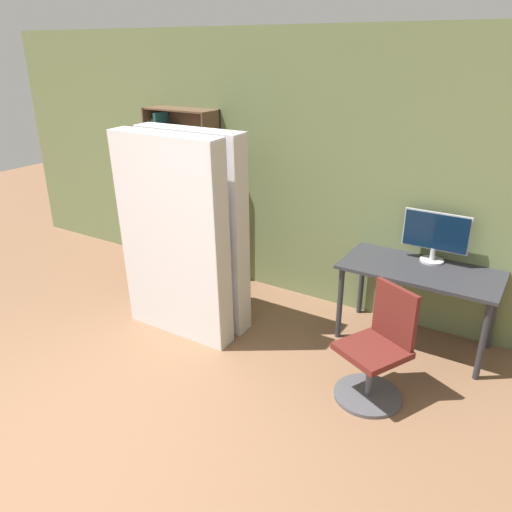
% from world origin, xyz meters
% --- Properties ---
extents(ground_plane, '(16.00, 16.00, 0.00)m').
position_xyz_m(ground_plane, '(0.00, 0.00, 0.00)').
color(ground_plane, brown).
extents(wall_back, '(8.00, 0.06, 2.70)m').
position_xyz_m(wall_back, '(0.00, 3.31, 1.35)').
color(wall_back, '#6B7A4C').
rests_on(wall_back, ground).
extents(desk, '(1.34, 0.67, 0.74)m').
position_xyz_m(desk, '(1.50, 2.95, 0.64)').
color(desk, '#2D2D33').
rests_on(desk, ground).
extents(monitor, '(0.57, 0.21, 0.46)m').
position_xyz_m(monitor, '(1.53, 3.16, 0.99)').
color(monitor, '#B7B7BC').
rests_on(monitor, desk).
extents(office_chair, '(0.59, 0.59, 0.90)m').
position_xyz_m(office_chair, '(1.46, 2.04, 0.36)').
color(office_chair, '#4C4C51').
rests_on(office_chair, ground).
extents(bookshelf, '(0.83, 0.32, 1.90)m').
position_xyz_m(bookshelf, '(-1.36, 3.16, 0.96)').
color(bookshelf, brown).
rests_on(bookshelf, ground).
extents(mattress_near, '(1.09, 0.26, 1.87)m').
position_xyz_m(mattress_near, '(-0.43, 1.97, 0.93)').
color(mattress_near, silver).
rests_on(mattress_near, ground).
extents(mattress_far, '(1.09, 0.25, 1.87)m').
position_xyz_m(mattress_far, '(-0.43, 2.27, 0.93)').
color(mattress_far, silver).
rests_on(mattress_far, ground).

